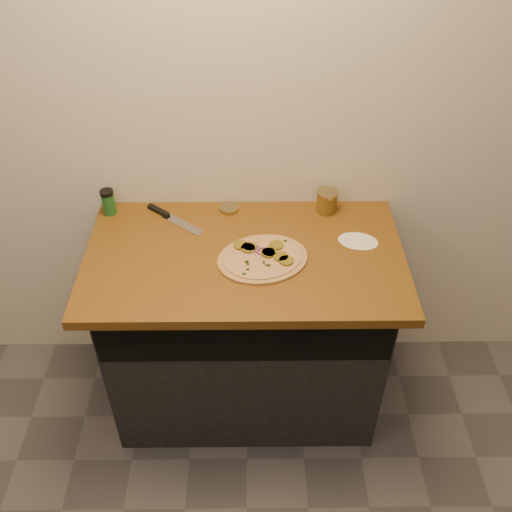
{
  "coord_description": "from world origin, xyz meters",
  "views": [
    {
      "loc": [
        0.03,
        -0.21,
        2.28
      ],
      "look_at": [
        0.04,
        1.34,
        0.95
      ],
      "focal_mm": 40.0,
      "sensor_mm": 36.0,
      "label": 1
    }
  ],
  "objects_px": {
    "chefs_knife": "(170,217)",
    "pizza": "(263,257)",
    "salsa_jar": "(327,201)",
    "spice_shaker": "(108,202)"
  },
  "relations": [
    {
      "from": "pizza",
      "to": "spice_shaker",
      "type": "distance_m",
      "value": 0.69
    },
    {
      "from": "chefs_knife",
      "to": "spice_shaker",
      "type": "xyz_separation_m",
      "value": [
        -0.25,
        0.04,
        0.05
      ]
    },
    {
      "from": "salsa_jar",
      "to": "spice_shaker",
      "type": "xyz_separation_m",
      "value": [
        -0.88,
        -0.01,
        0.01
      ]
    },
    {
      "from": "chefs_knife",
      "to": "pizza",
      "type": "bearing_deg",
      "value": -34.71
    },
    {
      "from": "spice_shaker",
      "to": "salsa_jar",
      "type": "bearing_deg",
      "value": 0.52
    },
    {
      "from": "pizza",
      "to": "salsa_jar",
      "type": "bearing_deg",
      "value": 48.74
    },
    {
      "from": "pizza",
      "to": "chefs_knife",
      "type": "xyz_separation_m",
      "value": [
        -0.37,
        0.26,
        -0.0
      ]
    },
    {
      "from": "chefs_knife",
      "to": "salsa_jar",
      "type": "relative_size",
      "value": 2.61
    },
    {
      "from": "pizza",
      "to": "chefs_knife",
      "type": "height_order",
      "value": "pizza"
    },
    {
      "from": "chefs_knife",
      "to": "spice_shaker",
      "type": "distance_m",
      "value": 0.25
    }
  ]
}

